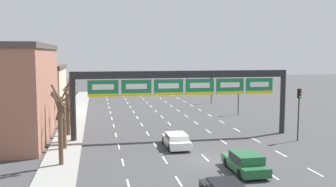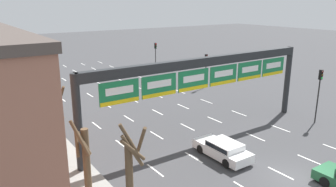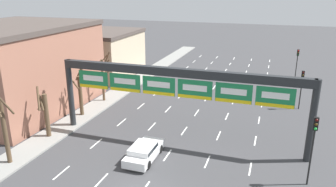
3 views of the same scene
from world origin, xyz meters
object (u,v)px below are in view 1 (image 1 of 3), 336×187
Objects in this scene: sign_gantry at (184,84)px; car_green at (245,162)px; traffic_light_near_gantry at (299,104)px; tree_bare_furthest at (63,122)px; traffic_light_mid_block at (211,84)px; tree_bare_second at (68,109)px; tree_bare_closest at (60,124)px; traffic_light_far_end at (239,92)px; car_white at (176,140)px; tree_bare_third at (71,100)px.

car_green is (1.75, -11.66, -4.61)m from sign_gantry.
traffic_light_near_gantry is at bearing -18.31° from sign_gantry.
traffic_light_near_gantry is 21.96m from tree_bare_furthest.
traffic_light_mid_block is 0.84× the size of tree_bare_second.
sign_gantry is at bearing 35.13° from tree_bare_closest.
tree_bare_closest is 1.09× the size of tree_bare_second.
tree_bare_second is (-11.35, 2.71, -2.58)m from sign_gantry.
traffic_light_near_gantry is 15.68m from traffic_light_far_end.
tree_bare_closest reaches higher than car_white.
traffic_light_mid_block is 0.77× the size of tree_bare_closest.
car_green is 1.01× the size of car_white.
tree_bare_third is at bearing 90.93° from tree_bare_closest.
tree_bare_closest is at bearing 163.49° from car_green.
tree_bare_furthest is (-13.15, 8.76, 1.68)m from car_green.
car_green reaches higher than car_white.
traffic_light_near_gantry is at bearing -90.07° from traffic_light_mid_block.
tree_bare_third is (-0.25, 15.47, -0.08)m from tree_bare_closest.
car_white is at bearing 112.87° from car_green.
tree_bare_furthest is (-22.01, -15.09, -0.72)m from traffic_light_far_end.
tree_bare_second reaches higher than tree_bare_furthest.
car_green is 0.76× the size of tree_bare_closest.
car_green is at bearing -67.13° from car_white.
traffic_light_mid_block is at bearing 66.51° from sign_gantry.
tree_bare_closest is at bearing -137.34° from traffic_light_far_end.
traffic_light_far_end is at bearing -89.76° from traffic_light_mid_block.
sign_gantry is 6.22m from car_white.
tree_bare_closest is at bearing -168.62° from traffic_light_near_gantry.
tree_bare_furthest is at bearing -128.94° from traffic_light_mid_block.
tree_bare_second reaches higher than car_white.
traffic_light_mid_block is at bearing 76.24° from car_green.
car_green is 15.89m from tree_bare_furthest.
tree_bare_second is at bearing 146.39° from car_white.
sign_gantry reaches higher than traffic_light_near_gantry.
tree_bare_closest is at bearing -89.07° from tree_bare_third.
traffic_light_near_gantry is 0.91× the size of tree_bare_second.
tree_bare_closest is (-21.66, -4.36, -0.36)m from traffic_light_near_gantry.
tree_bare_second is (-9.78, 6.50, 2.09)m from car_white.
traffic_light_mid_block is 12.08m from traffic_light_far_end.
car_white is 0.90× the size of traffic_light_near_gantry.
car_green is at bearing -81.47° from sign_gantry.
tree_bare_furthest reaches higher than car_white.
sign_gantry reaches higher than tree_bare_third.
tree_bare_second is at bearing -156.62° from traffic_light_far_end.
sign_gantry is 11.95m from tree_bare_second.
traffic_light_near_gantry is (12.08, 0.31, 2.88)m from car_white.
car_green is at bearing -136.98° from traffic_light_near_gantry.
traffic_light_mid_block is 34.94m from tree_bare_furthest.
sign_gantry is at bearing -131.00° from traffic_light_far_end.
car_green is 0.91× the size of traffic_light_near_gantry.
traffic_light_far_end is (10.60, 12.20, -2.21)m from sign_gantry.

